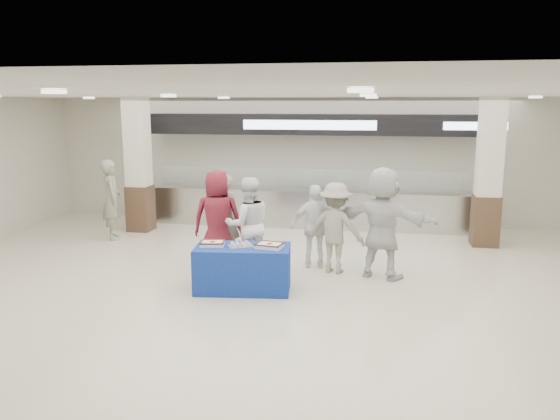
% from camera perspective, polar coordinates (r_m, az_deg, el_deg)
% --- Properties ---
extents(ground, '(14.00, 14.00, 0.00)m').
position_cam_1_polar(ground, '(8.74, -1.46, -9.38)').
color(ground, beige).
rests_on(ground, ground).
extents(serving_line, '(8.70, 0.85, 2.80)m').
position_cam_1_polar(serving_line, '(13.65, 3.17, 3.07)').
color(serving_line, '#B5B8BC').
rests_on(serving_line, ground).
extents(column_left, '(0.55, 0.55, 3.20)m').
position_cam_1_polar(column_left, '(13.56, -14.56, 4.26)').
color(column_left, '#3D291C').
rests_on(column_left, ground).
extents(column_right, '(0.55, 0.55, 3.20)m').
position_cam_1_polar(column_right, '(12.53, 20.94, 3.35)').
color(column_right, '#3D291C').
rests_on(column_right, ground).
extents(display_table, '(1.63, 0.96, 0.75)m').
position_cam_1_polar(display_table, '(9.08, -3.91, -6.11)').
color(display_table, '#163797').
rests_on(display_table, ground).
extents(sheet_cake_left, '(0.43, 0.36, 0.09)m').
position_cam_1_polar(sheet_cake_left, '(9.08, -7.06, -3.44)').
color(sheet_cake_left, white).
rests_on(sheet_cake_left, display_table).
extents(sheet_cake_right, '(0.46, 0.39, 0.09)m').
position_cam_1_polar(sheet_cake_right, '(8.88, -1.10, -3.68)').
color(sheet_cake_right, white).
rests_on(sheet_cake_right, display_table).
extents(cupcake_tray, '(0.50, 0.46, 0.07)m').
position_cam_1_polar(cupcake_tray, '(8.98, -4.16, -3.62)').
color(cupcake_tray, '#B0B1B5').
rests_on(cupcake_tray, display_table).
extents(civilian_maroon, '(1.00, 0.73, 1.87)m').
position_cam_1_polar(civilian_maroon, '(10.22, -6.53, -0.98)').
color(civilian_maroon, maroon).
rests_on(civilian_maroon, ground).
extents(soldier_a, '(0.75, 0.61, 1.77)m').
position_cam_1_polar(soldier_a, '(10.48, -5.71, -0.95)').
color(soldier_a, gray).
rests_on(soldier_a, ground).
extents(chef_tall, '(1.05, 0.95, 1.75)m').
position_cam_1_polar(chef_tall, '(9.99, -3.34, -1.54)').
color(chef_tall, white).
rests_on(chef_tall, ground).
extents(chef_short, '(0.97, 0.52, 1.58)m').
position_cam_1_polar(chef_short, '(10.25, 3.73, -1.72)').
color(chef_short, white).
rests_on(chef_short, ground).
extents(soldier_b, '(1.17, 0.82, 1.66)m').
position_cam_1_polar(soldier_b, '(9.98, 5.81, -1.87)').
color(soldier_b, gray).
rests_on(soldier_b, ground).
extents(civilian_white, '(1.93, 1.23, 1.99)m').
position_cam_1_polar(civilian_white, '(9.74, 10.69, -1.32)').
color(civilian_white, silver).
rests_on(civilian_white, ground).
extents(soldier_bg, '(0.71, 0.79, 1.82)m').
position_cam_1_polar(soldier_bg, '(12.96, -17.17, 1.04)').
color(soldier_bg, gray).
rests_on(soldier_bg, ground).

